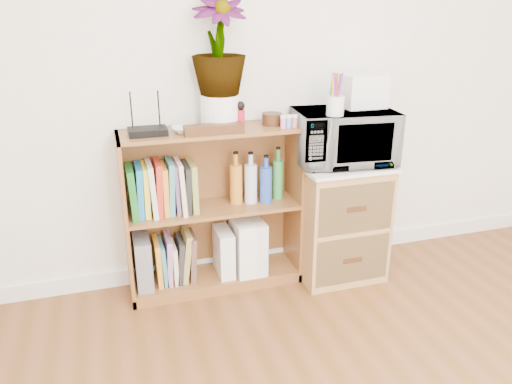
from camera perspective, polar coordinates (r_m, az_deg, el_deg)
name	(u,v)px	position (r m, az deg, el deg)	size (l,w,h in m)	color
skirting_board	(264,257)	(3.25, 0.88, -7.41)	(4.00, 0.02, 0.10)	white
bookshelf	(214,211)	(2.87, -4.88, -2.13)	(1.00, 0.30, 0.95)	brown
wicker_unit	(337,220)	(3.08, 9.26, -3.16)	(0.50, 0.45, 0.70)	#9E7542
microwave	(343,137)	(2.90, 9.94, 6.23)	(0.55, 0.37, 0.31)	silver
pen_cup	(335,106)	(2.72, 9.04, 9.71)	(0.09, 0.09, 0.10)	white
small_appliance	(362,91)	(2.97, 12.05, 11.26)	(0.24, 0.20, 0.19)	white
router	(148,131)	(2.65, -12.27, 6.78)	(0.20, 0.13, 0.04)	black
white_bowl	(184,130)	(2.66, -8.22, 7.06)	(0.13, 0.13, 0.03)	silver
plant_pot	(220,111)	(2.73, -4.10, 9.17)	(0.21, 0.21, 0.18)	white
potted_plant	(219,45)	(2.68, -4.29, 16.38)	(0.28, 0.28, 0.51)	#37712D
trinket_box	(214,129)	(2.61, -4.86, 7.17)	(0.31, 0.08, 0.05)	#3C1D10
kokeshi_doll	(241,120)	(2.70, -1.78, 8.28)	(0.05, 0.05, 0.10)	#AE1529
wooden_bowl	(272,119)	(2.81, 1.83, 8.35)	(0.11, 0.11, 0.06)	#37210F
paint_jars	(289,123)	(2.74, 3.77, 7.84)	(0.10, 0.04, 0.05)	pink
file_box	(143,261)	(2.93, -12.82, -7.65)	(0.09, 0.24, 0.30)	slate
magazine_holder_left	(224,252)	(2.98, -3.70, -6.80)	(0.09, 0.22, 0.28)	white
magazine_holder_mid	(242,245)	(2.99, -1.59, -6.09)	(0.10, 0.26, 0.33)	white
magazine_holder_right	(253,244)	(3.01, -0.30, -5.92)	(0.10, 0.26, 0.33)	white
cookbooks	(162,188)	(2.76, -10.66, 0.40)	(0.37, 0.20, 0.30)	#1D6E23
liquor_bottles	(270,177)	(2.89, 1.57, 1.77)	(0.48, 0.07, 0.31)	orange
lower_books	(175,258)	(2.95, -9.21, -7.51)	(0.23, 0.19, 0.30)	orange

